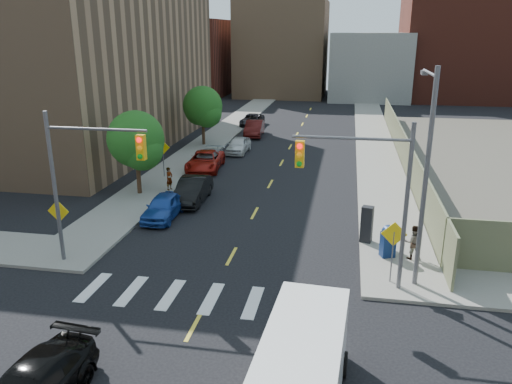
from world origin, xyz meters
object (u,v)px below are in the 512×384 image
at_px(parked_car_silver, 208,159).
at_px(payphone, 367,224).
at_px(parked_car_black, 192,190).
at_px(pedestrian_west, 169,179).
at_px(cargo_van, 303,366).
at_px(mailbox, 388,242).
at_px(parked_car_red, 205,161).
at_px(parked_car_grey, 252,120).
at_px(pedestrian_east, 413,242).
at_px(parked_car_white, 239,145).
at_px(parked_car_maroon, 254,128).
at_px(parked_car_blue, 163,207).

bearing_deg(parked_car_silver, payphone, -45.36).
relative_size(parked_car_black, pedestrian_west, 3.00).
xyz_separation_m(cargo_van, mailbox, (3.01, 10.31, -0.42)).
xyz_separation_m(parked_car_silver, pedestrian_west, (-0.80, -6.42, 0.24)).
bearing_deg(parked_car_red, parked_car_grey, 85.71).
bearing_deg(cargo_van, parked_car_black, 120.13).
bearing_deg(cargo_van, mailbox, 77.02).
distance_m(payphone, pedestrian_east, 2.61).
xyz_separation_m(parked_car_white, parked_car_maroon, (0.00, 7.51, 0.10)).
xyz_separation_m(parked_car_black, parked_car_maroon, (0.00, 20.99, 0.03)).
distance_m(parked_car_white, pedestrian_east, 23.49).
bearing_deg(parked_car_black, mailbox, -30.81).
bearing_deg(parked_car_blue, parked_car_red, 92.24).
bearing_deg(parked_car_maroon, parked_car_white, -94.19).
bearing_deg(payphone, parked_car_grey, 124.97).
xyz_separation_m(parked_car_black, payphone, (10.50, -4.75, 0.32)).
bearing_deg(pedestrian_east, parked_car_maroon, -71.19).
distance_m(parked_car_black, parked_car_white, 13.48).
bearing_deg(parked_car_grey, cargo_van, -76.95).
bearing_deg(parked_car_silver, parked_car_black, -78.81).
bearing_deg(pedestrian_west, parked_car_red, 11.64).
relative_size(parked_car_silver, mailbox, 3.04).
distance_m(parked_car_red, parked_car_maroon, 13.63).
bearing_deg(parked_car_black, parked_car_silver, 97.32).
bearing_deg(parked_car_maroon, parked_car_silver, -99.94).
bearing_deg(parked_car_black, parked_car_grey, 90.98).
bearing_deg(parked_car_black, pedestrian_east, -28.78).
bearing_deg(parked_car_black, parked_car_blue, -105.67).
height_order(parked_car_red, payphone, payphone).
height_order(parked_car_blue, parked_car_silver, parked_car_blue).
relative_size(parked_car_silver, parked_car_maroon, 0.97).
bearing_deg(parked_car_white, cargo_van, -72.51).
relative_size(parked_car_maroon, pedestrian_west, 3.13).
relative_size(parked_car_red, parked_car_grey, 1.08).
height_order(parked_car_black, pedestrian_east, pedestrian_east).
xyz_separation_m(parked_car_maroon, pedestrian_west, (-2.10, -19.32, 0.13)).
relative_size(parked_car_red, parked_car_silver, 1.11).
bearing_deg(mailbox, parked_car_maroon, 91.89).
relative_size(pedestrian_west, pedestrian_east, 0.94).
relative_size(parked_car_red, parked_car_white, 1.27).
relative_size(mailbox, pedestrian_west, 1.00).
relative_size(parked_car_black, parked_car_red, 0.89).
xyz_separation_m(parked_car_grey, payphone, (11.80, -31.32, 0.41)).
bearing_deg(mailbox, pedestrian_east, -23.04).
relative_size(parked_car_black, payphone, 2.49).
height_order(parked_car_white, pedestrian_east, pedestrian_east).
distance_m(cargo_van, pedestrian_east, 11.07).
xyz_separation_m(parked_car_red, pedestrian_west, (-0.80, -5.75, 0.20)).
height_order(parked_car_blue, parked_car_grey, parked_car_blue).
distance_m(parked_car_silver, mailbox, 19.24).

